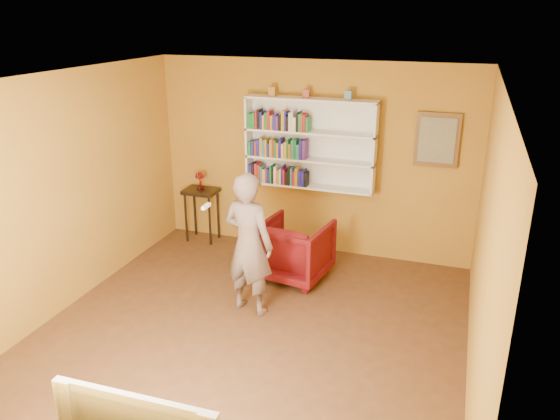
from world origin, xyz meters
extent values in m
cube|color=#4C2D18|center=(0.00, 0.00, -0.06)|extent=(5.30, 5.80, 0.12)
cube|color=#A7721F|center=(0.00, 2.52, 1.35)|extent=(5.30, 0.04, 2.70)
cube|color=#A7721F|center=(0.00, -2.52, 1.35)|extent=(5.30, 0.04, 2.70)
cube|color=#A7721F|center=(-2.27, 0.00, 1.35)|extent=(0.04, 5.80, 2.70)
cube|color=#A7721F|center=(2.27, 0.00, 1.35)|extent=(0.04, 5.80, 2.70)
cube|color=white|center=(0.00, 0.00, 2.73)|extent=(5.30, 5.80, 0.06)
cube|color=white|center=(0.00, 2.48, 1.60)|extent=(1.80, 0.03, 1.20)
cube|color=white|center=(-0.89, 2.35, 1.60)|extent=(0.03, 0.28, 1.20)
cube|color=white|center=(0.89, 2.35, 1.60)|extent=(0.03, 0.28, 1.20)
cube|color=white|center=(0.00, 2.35, 1.00)|extent=(1.80, 0.28, 0.03)
cube|color=white|center=(0.00, 2.35, 1.38)|extent=(1.80, 0.28, 0.03)
cube|color=white|center=(0.00, 2.35, 1.76)|extent=(1.80, 0.28, 0.03)
cube|color=white|center=(0.00, 2.35, 2.20)|extent=(1.80, 0.28, 0.03)
cube|color=navy|center=(-0.84, 2.31, 1.14)|extent=(0.04, 0.19, 0.25)
cube|color=black|center=(-0.80, 2.29, 1.15)|extent=(0.04, 0.14, 0.27)
cube|color=#AA1A2A|center=(-0.75, 2.31, 1.15)|extent=(0.04, 0.18, 0.27)
cube|color=#91371A|center=(-0.71, 2.30, 1.14)|extent=(0.03, 0.15, 0.26)
cube|color=teal|center=(-0.67, 2.29, 1.13)|extent=(0.03, 0.15, 0.23)
cube|color=orange|center=(-0.63, 2.29, 1.11)|extent=(0.04, 0.15, 0.19)
cube|color=#582674|center=(-0.59, 2.31, 1.12)|extent=(0.03, 0.18, 0.20)
cube|color=navy|center=(-0.56, 2.30, 1.11)|extent=(0.02, 0.16, 0.20)
cube|color=#1B7A34|center=(-0.53, 2.31, 1.14)|extent=(0.02, 0.19, 0.25)
cube|color=black|center=(-0.50, 2.30, 1.11)|extent=(0.03, 0.15, 0.19)
cube|color=silver|center=(-0.46, 2.30, 1.14)|extent=(0.04, 0.15, 0.24)
cube|color=#A88321|center=(-0.42, 2.31, 1.11)|extent=(0.03, 0.19, 0.20)
cube|color=silver|center=(-0.39, 2.31, 1.12)|extent=(0.02, 0.18, 0.22)
cube|color=navy|center=(-0.36, 2.30, 1.14)|extent=(0.02, 0.17, 0.26)
cube|color=#AA1A2A|center=(-0.33, 2.31, 1.12)|extent=(0.03, 0.19, 0.22)
cube|color=black|center=(-0.30, 2.31, 1.11)|extent=(0.04, 0.18, 0.19)
cube|color=black|center=(-0.26, 2.29, 1.14)|extent=(0.03, 0.15, 0.25)
cube|color=teal|center=(-0.23, 2.30, 1.14)|extent=(0.03, 0.16, 0.25)
cube|color=#AA1A2A|center=(-0.19, 2.30, 1.12)|extent=(0.03, 0.16, 0.21)
cube|color=#A88321|center=(-0.16, 2.30, 1.14)|extent=(0.04, 0.17, 0.25)
cube|color=navy|center=(-0.11, 2.30, 1.12)|extent=(0.04, 0.15, 0.22)
cube|color=navy|center=(-0.06, 2.31, 1.12)|extent=(0.04, 0.18, 0.22)
cube|color=black|center=(-0.02, 2.29, 1.12)|extent=(0.03, 0.15, 0.20)
cube|color=#1B7A34|center=(-0.84, 2.30, 1.49)|extent=(0.04, 0.17, 0.19)
cube|color=navy|center=(-0.79, 2.31, 1.49)|extent=(0.04, 0.19, 0.20)
cube|color=#91371A|center=(-0.75, 2.29, 1.49)|extent=(0.03, 0.15, 0.20)
cube|color=navy|center=(-0.71, 2.29, 1.51)|extent=(0.04, 0.14, 0.23)
cube|color=#A88321|center=(-0.67, 2.30, 1.52)|extent=(0.04, 0.15, 0.26)
cube|color=teal|center=(-0.63, 2.30, 1.51)|extent=(0.03, 0.17, 0.23)
cube|color=#A88321|center=(-0.60, 2.30, 1.51)|extent=(0.03, 0.17, 0.24)
cube|color=navy|center=(-0.56, 2.30, 1.49)|extent=(0.03, 0.16, 0.19)
cube|color=#A88321|center=(-0.52, 2.29, 1.52)|extent=(0.04, 0.15, 0.24)
cube|color=#91371A|center=(-0.49, 2.30, 1.51)|extent=(0.02, 0.15, 0.24)
cube|color=#1B7A34|center=(-0.46, 2.30, 1.51)|extent=(0.03, 0.15, 0.23)
cube|color=orange|center=(-0.43, 2.30, 1.50)|extent=(0.02, 0.17, 0.21)
cube|color=navy|center=(-0.39, 2.31, 1.53)|extent=(0.03, 0.17, 0.26)
cube|color=silver|center=(-0.35, 2.31, 1.49)|extent=(0.03, 0.17, 0.20)
cube|color=orange|center=(-0.31, 2.31, 1.51)|extent=(0.04, 0.18, 0.23)
cube|color=#1B7A34|center=(-0.28, 2.31, 1.52)|extent=(0.02, 0.18, 0.26)
cube|color=#A88321|center=(-0.25, 2.30, 1.50)|extent=(0.03, 0.16, 0.21)
cube|color=teal|center=(-0.21, 2.30, 1.52)|extent=(0.03, 0.16, 0.26)
cube|color=#1B7A34|center=(-0.18, 2.30, 1.53)|extent=(0.03, 0.17, 0.27)
cube|color=teal|center=(-0.14, 2.30, 1.50)|extent=(0.04, 0.15, 0.20)
cube|color=navy|center=(-0.10, 2.29, 1.53)|extent=(0.04, 0.14, 0.27)
cube|color=#582674|center=(-0.05, 2.31, 1.53)|extent=(0.04, 0.18, 0.26)
cube|color=#1B7A34|center=(-0.85, 2.31, 1.88)|extent=(0.03, 0.18, 0.20)
cube|color=#1B7A34|center=(-0.81, 2.31, 1.87)|extent=(0.04, 0.19, 0.20)
cube|color=#1B7A34|center=(-0.77, 2.30, 1.89)|extent=(0.03, 0.16, 0.22)
cube|color=#AA1A2A|center=(-0.74, 2.30, 1.90)|extent=(0.03, 0.17, 0.25)
cube|color=black|center=(-0.70, 2.30, 1.90)|extent=(0.03, 0.17, 0.26)
cube|color=navy|center=(-0.67, 2.30, 1.89)|extent=(0.03, 0.17, 0.23)
cube|color=orange|center=(-0.63, 2.31, 1.87)|extent=(0.03, 0.19, 0.19)
cube|color=#1B7A34|center=(-0.59, 2.30, 1.89)|extent=(0.04, 0.16, 0.23)
cube|color=#AA1A2A|center=(-0.55, 2.31, 1.90)|extent=(0.04, 0.18, 0.25)
cube|color=#A88321|center=(-0.51, 2.31, 1.87)|extent=(0.03, 0.18, 0.19)
cube|color=navy|center=(-0.47, 2.30, 1.88)|extent=(0.04, 0.15, 0.21)
cube|color=#582674|center=(-0.43, 2.30, 1.87)|extent=(0.03, 0.17, 0.19)
cube|color=black|center=(-0.40, 2.30, 1.87)|extent=(0.04, 0.15, 0.20)
cube|color=#A88321|center=(-0.35, 2.30, 1.91)|extent=(0.04, 0.16, 0.27)
cube|color=navy|center=(-0.32, 2.31, 1.90)|extent=(0.02, 0.17, 0.25)
cube|color=black|center=(-0.29, 2.30, 1.87)|extent=(0.02, 0.17, 0.20)
cube|color=silver|center=(-0.25, 2.30, 1.90)|extent=(0.03, 0.16, 0.25)
cube|color=silver|center=(-0.22, 2.30, 1.91)|extent=(0.03, 0.16, 0.26)
cube|color=silver|center=(-0.19, 2.30, 1.87)|extent=(0.04, 0.17, 0.19)
cube|color=black|center=(-0.15, 2.31, 1.90)|extent=(0.03, 0.19, 0.25)
cube|color=#1B7A34|center=(-0.11, 2.31, 1.89)|extent=(0.03, 0.17, 0.24)
cube|color=#91371A|center=(-0.08, 2.31, 1.89)|extent=(0.03, 0.18, 0.24)
cube|color=#AA1A2A|center=(-0.05, 2.31, 1.89)|extent=(0.03, 0.17, 0.23)
cube|color=#1B7A34|center=(-0.02, 2.31, 1.87)|extent=(0.02, 0.18, 0.20)
cube|color=#A97630|center=(-0.54, 2.35, 2.28)|extent=(0.09, 0.09, 0.12)
cube|color=#A63F37|center=(-0.06, 2.35, 2.27)|extent=(0.08, 0.08, 0.11)
cube|color=slate|center=(0.50, 2.35, 2.27)|extent=(0.09, 0.09, 0.12)
cube|color=brown|center=(1.65, 2.46, 1.75)|extent=(0.55, 0.04, 0.70)
cube|color=gray|center=(1.65, 2.44, 1.75)|extent=(0.45, 0.02, 0.58)
cylinder|color=black|center=(-1.84, 2.11, 0.38)|extent=(0.04, 0.04, 0.75)
cylinder|color=black|center=(-1.44, 2.11, 0.38)|extent=(0.04, 0.04, 0.75)
cylinder|color=black|center=(-1.84, 2.39, 0.38)|extent=(0.04, 0.04, 0.75)
cylinder|color=black|center=(-1.44, 2.39, 0.38)|extent=(0.04, 0.04, 0.75)
cube|color=black|center=(-1.64, 2.25, 0.78)|extent=(0.49, 0.38, 0.05)
cylinder|color=maroon|center=(-1.64, 2.25, 0.81)|extent=(0.11, 0.11, 0.02)
cylinder|color=maroon|center=(-1.64, 2.25, 0.90)|extent=(0.03, 0.03, 0.14)
ellipsoid|color=maroon|center=(-1.64, 2.25, 1.02)|extent=(0.15, 0.15, 0.10)
cylinder|color=beige|center=(-1.56, 2.25, 1.01)|extent=(0.01, 0.01, 0.11)
cylinder|color=beige|center=(-1.57, 2.29, 1.01)|extent=(0.01, 0.01, 0.11)
cylinder|color=beige|center=(-1.60, 2.32, 1.01)|extent=(0.01, 0.01, 0.11)
cylinder|color=beige|center=(-1.64, 2.33, 1.01)|extent=(0.01, 0.01, 0.11)
cylinder|color=beige|center=(-1.68, 2.32, 1.01)|extent=(0.01, 0.01, 0.11)
cylinder|color=beige|center=(-1.70, 2.29, 1.01)|extent=(0.01, 0.01, 0.11)
cylinder|color=beige|center=(-1.71, 2.25, 1.01)|extent=(0.01, 0.01, 0.11)
cylinder|color=beige|center=(-1.70, 2.21, 1.01)|extent=(0.01, 0.01, 0.11)
cylinder|color=beige|center=(-1.68, 2.18, 1.01)|extent=(0.01, 0.01, 0.11)
cylinder|color=beige|center=(-1.64, 2.17, 1.01)|extent=(0.01, 0.01, 0.11)
cylinder|color=beige|center=(-1.60, 2.18, 1.01)|extent=(0.01, 0.01, 0.11)
cylinder|color=beige|center=(-1.57, 2.21, 1.01)|extent=(0.01, 0.01, 0.11)
imported|color=#4E050D|center=(0.06, 1.52, 0.39)|extent=(0.95, 0.97, 0.78)
imported|color=#6B574E|center=(-0.18, 0.55, 0.84)|extent=(0.67, 0.51, 1.67)
cube|color=white|center=(-0.50, 0.17, 1.38)|extent=(0.04, 0.15, 0.04)
camera|label=1|loc=(1.97, -4.64, 3.31)|focal=35.00mm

